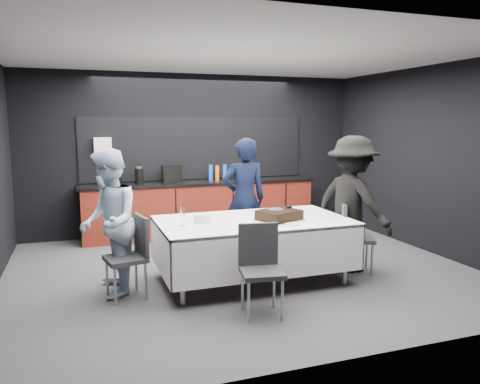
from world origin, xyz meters
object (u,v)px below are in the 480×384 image
Objects in this scene: party_table at (253,230)px; champagne_flute at (183,212)px; person_center at (244,199)px; chair_near at (260,262)px; person_left at (109,223)px; chair_left at (132,251)px; plate_stack at (202,218)px; person_right at (352,204)px; chair_right at (351,232)px; cake_assembly at (279,215)px.

party_table is 0.94m from champagne_flute.
chair_near is at bearing 78.99° from person_center.
chair_near is at bearing 55.84° from person_left.
chair_near is (1.20, -0.88, 0.00)m from chair_left.
plate_stack is 0.13× the size of person_left.
party_table is 1.30× the size of person_right.
chair_right is at bearing -4.35° from plate_stack.
person_left is 0.94× the size of person_right.
person_right is (3.10, -0.11, 0.06)m from person_left.
party_table is 0.98m from chair_near.
chair_right is 0.52× the size of person_right.
chair_right is 0.55× the size of person_left.
cake_assembly is at bearing 76.61° from person_right.
person_center is at bearing 42.56° from champagne_flute.
person_right is (1.39, -0.01, 0.25)m from party_table.
party_table is 2.51× the size of chair_right.
champagne_flute reaches higher than chair_left.
person_center is 0.98× the size of person_right.
person_center reaches higher than person_left.
chair_left is at bearing 34.36° from person_center.
chair_right reaches higher than party_table.
chair_left is at bearing 58.33° from person_left.
chair_right is 1.81m from chair_near.
party_table is 0.66m from plate_stack.
person_center is (0.85, 0.90, 0.04)m from plate_stack.
party_table is 2.51× the size of chair_left.
person_left is 3.10m from person_right.
chair_right is 0.38m from person_right.
chair_right is at bearing -0.65° from champagne_flute.
party_table is 1.34m from chair_right.
person_center is at bearing 46.43° from plate_stack.
chair_right is (2.80, -0.04, 0.00)m from chair_left.
person_left is (-1.71, 0.10, 0.20)m from party_table.
chair_left is 0.55× the size of person_left.
chair_near is at bearing 98.41° from person_right.
chair_left is 1.00× the size of chair_near.
party_table is 1.39× the size of person_left.
person_left reaches higher than plate_stack.
chair_left is (-1.75, 0.10, -0.31)m from cake_assembly.
person_right reaches higher than plate_stack.
person_right is at bearing 144.48° from person_center.
champagne_flute reaches higher than chair_right.
cake_assembly is 0.68× the size of chair_near.
person_left is (-1.07, 0.05, 0.01)m from plate_stack.
party_table is 10.60× the size of plate_stack.
person_right is (1.17, -0.96, 0.02)m from person_center.
party_table is at bearing 1.99° from chair_left.
plate_stack is 0.98× the size of champagne_flute.
cake_assembly is at bearing -12.55° from plate_stack.
champagne_flute is 0.84m from person_left.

